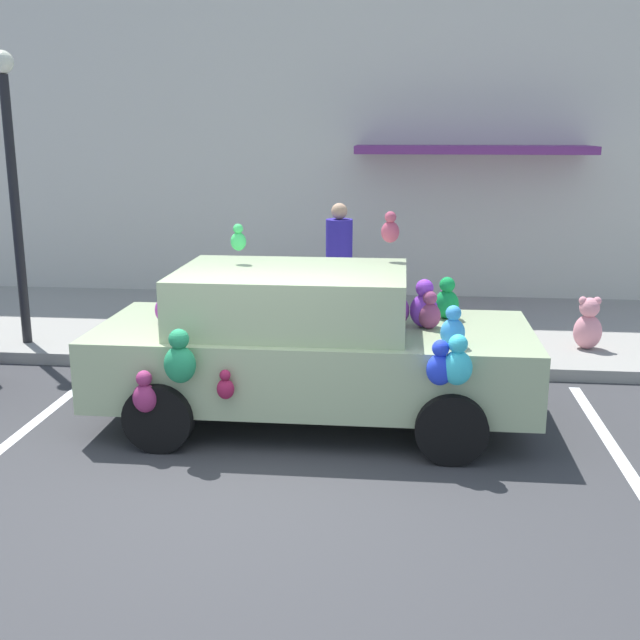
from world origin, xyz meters
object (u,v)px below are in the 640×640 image
(teddy_bear_on_sidewalk, at_px, (588,325))
(street_lamp_post, at_px, (12,168))
(pedestrian_near_shopfront, at_px, (339,270))
(plush_covered_car, at_px, (308,344))

(teddy_bear_on_sidewalk, xyz_separation_m, street_lamp_post, (-7.21, -0.45, 1.93))
(pedestrian_near_shopfront, bearing_deg, teddy_bear_on_sidewalk, -15.87)
(street_lamp_post, bearing_deg, pedestrian_near_shopfront, 18.96)
(pedestrian_near_shopfront, bearing_deg, street_lamp_post, -161.04)
(teddy_bear_on_sidewalk, bearing_deg, street_lamp_post, -176.45)
(pedestrian_near_shopfront, bearing_deg, plush_covered_car, -90.43)
(plush_covered_car, xyz_separation_m, teddy_bear_on_sidewalk, (3.26, 2.48, -0.34))
(teddy_bear_on_sidewalk, height_order, street_lamp_post, street_lamp_post)
(teddy_bear_on_sidewalk, bearing_deg, plush_covered_car, -142.67)
(street_lamp_post, bearing_deg, plush_covered_car, -27.28)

